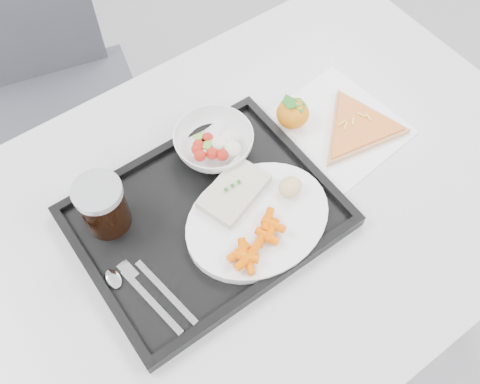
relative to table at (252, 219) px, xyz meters
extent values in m
cube|color=#B7B7BA|center=(0.00, 0.00, 0.05)|extent=(1.20, 0.80, 0.03)
cylinder|color=#47474C|center=(0.54, 0.34, -0.32)|extent=(0.04, 0.04, 0.72)
cube|color=#3B3C44|center=(-0.15, 0.65, -0.23)|extent=(0.51, 0.51, 0.04)
cube|color=#3B3C44|center=(-0.15, 0.84, 0.02)|extent=(0.41, 0.13, 0.46)
cylinder|color=#47474C|center=(-0.33, 0.47, -0.47)|extent=(0.03, 0.03, 0.43)
cylinder|color=#47474C|center=(0.03, 0.47, -0.47)|extent=(0.03, 0.03, 0.43)
cylinder|color=#47474C|center=(-0.33, 0.83, -0.47)|extent=(0.03, 0.03, 0.43)
cylinder|color=#47474C|center=(0.03, 0.83, -0.47)|extent=(0.03, 0.03, 0.43)
cube|color=black|center=(-0.09, 0.02, 0.07)|extent=(0.45, 0.35, 0.01)
cube|color=black|center=(-0.09, 0.19, 0.09)|extent=(0.45, 0.02, 0.01)
cube|color=black|center=(-0.09, -0.15, 0.09)|extent=(0.45, 0.02, 0.01)
cube|color=black|center=(0.13, 0.02, 0.09)|extent=(0.02, 0.32, 0.01)
cube|color=black|center=(-0.31, 0.02, 0.09)|extent=(0.02, 0.32, 0.01)
cylinder|color=white|center=(-0.02, -0.05, 0.09)|extent=(0.27, 0.27, 0.02)
cube|color=beige|center=(-0.03, 0.02, 0.11)|extent=(0.15, 0.11, 0.02)
sphere|color=#236B1C|center=(-0.04, 0.02, 0.12)|extent=(0.01, 0.01, 0.01)
sphere|color=#236B1C|center=(-0.03, 0.02, 0.12)|extent=(0.01, 0.01, 0.01)
sphere|color=#236B1C|center=(-0.02, 0.02, 0.12)|extent=(0.01, 0.01, 0.01)
ellipsoid|color=beige|center=(0.06, -0.04, 0.12)|extent=(0.05, 0.05, 0.03)
imported|color=white|center=(0.00, 0.13, 0.11)|extent=(0.15, 0.15, 0.05)
cylinder|color=black|center=(-0.24, 0.11, 0.13)|extent=(0.08, 0.08, 0.10)
cylinder|color=#A5A8AD|center=(-0.24, 0.11, 0.18)|extent=(0.08, 0.08, 0.01)
cube|color=silver|center=(-0.25, -0.06, 0.08)|extent=(0.03, 0.15, 0.00)
ellipsoid|color=silver|center=(-0.29, 0.01, 0.09)|extent=(0.03, 0.04, 0.01)
cube|color=silver|center=(-0.23, -0.06, 0.08)|extent=(0.03, 0.15, 0.00)
cube|color=silver|center=(-0.26, 0.01, 0.08)|extent=(0.03, 0.04, 0.00)
cube|color=white|center=(0.23, 0.04, 0.07)|extent=(0.27, 0.26, 0.00)
ellipsoid|color=orange|center=(0.17, 0.10, 0.10)|extent=(0.07, 0.07, 0.06)
cube|color=#236B1C|center=(0.17, 0.10, 0.13)|extent=(0.04, 0.05, 0.02)
cube|color=#236B1C|center=(0.17, 0.10, 0.13)|extent=(0.04, 0.02, 0.02)
cylinder|color=tan|center=(0.27, 0.01, 0.08)|extent=(0.28, 0.28, 0.01)
cylinder|color=#B73B07|center=(0.27, 0.01, 0.08)|extent=(0.25, 0.25, 0.00)
cube|color=#EABC47|center=(0.27, 0.02, 0.09)|extent=(0.02, 0.02, 0.00)
cube|color=#EABC47|center=(0.25, 0.02, 0.09)|extent=(0.02, 0.01, 0.00)
cube|color=#EABC47|center=(0.29, 0.03, 0.09)|extent=(0.01, 0.02, 0.00)
cube|color=#EABC47|center=(0.24, 0.03, 0.09)|extent=(0.02, 0.00, 0.00)
cube|color=#EABC47|center=(0.30, 0.01, 0.09)|extent=(0.01, 0.02, 0.00)
cylinder|color=#E75A00|center=(-0.04, -0.09, 0.11)|extent=(0.03, 0.05, 0.01)
cylinder|color=#E75A00|center=(-0.02, -0.08, 0.12)|extent=(0.03, 0.05, 0.01)
cylinder|color=#E75A00|center=(-0.02, -0.08, 0.11)|extent=(0.04, 0.04, 0.01)
cylinder|color=#E75A00|center=(-0.02, -0.06, 0.11)|extent=(0.04, 0.04, 0.01)
cylinder|color=#E75A00|center=(-0.09, -0.11, 0.12)|extent=(0.05, 0.02, 0.01)
cylinder|color=#E75A00|center=(-0.09, -0.09, 0.11)|extent=(0.03, 0.05, 0.01)
cylinder|color=#E75A00|center=(-0.09, -0.08, 0.11)|extent=(0.05, 0.02, 0.01)
cylinder|color=#E75A00|center=(-0.09, -0.10, 0.11)|extent=(0.04, 0.04, 0.01)
cylinder|color=#E75A00|center=(-0.09, -0.11, 0.11)|extent=(0.03, 0.05, 0.01)
cylinder|color=#E75A00|center=(-0.04, -0.08, 0.11)|extent=(0.04, 0.04, 0.01)
cylinder|color=#E75A00|center=(-0.07, -0.10, 0.11)|extent=(0.05, 0.03, 0.01)
sphere|color=#A61E11|center=(-0.04, 0.11, 0.12)|extent=(0.02, 0.02, 0.02)
sphere|color=#A61E11|center=(0.00, 0.09, 0.12)|extent=(0.02, 0.02, 0.02)
sphere|color=#A61E11|center=(-0.01, 0.14, 0.12)|extent=(0.02, 0.02, 0.02)
sphere|color=#A61E11|center=(-0.02, 0.10, 0.12)|extent=(0.02, 0.02, 0.02)
sphere|color=#A61E11|center=(-0.03, 0.13, 0.12)|extent=(0.02, 0.02, 0.02)
sphere|color=#A61E11|center=(-0.03, 0.13, 0.12)|extent=(0.02, 0.02, 0.02)
ellipsoid|color=silver|center=(0.03, 0.12, 0.12)|extent=(0.03, 0.03, 0.03)
ellipsoid|color=silver|center=(0.01, 0.12, 0.12)|extent=(0.03, 0.03, 0.03)
ellipsoid|color=silver|center=(0.02, 0.09, 0.12)|extent=(0.03, 0.03, 0.03)
cube|color=olive|center=(-0.02, 0.14, 0.12)|extent=(0.03, 0.03, 0.00)
cube|color=olive|center=(-0.02, 0.13, 0.12)|extent=(0.03, 0.03, 0.00)
cube|color=olive|center=(0.02, 0.11, 0.12)|extent=(0.02, 0.02, 0.00)
camera|label=1|loc=(-0.31, -0.39, 0.93)|focal=40.00mm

